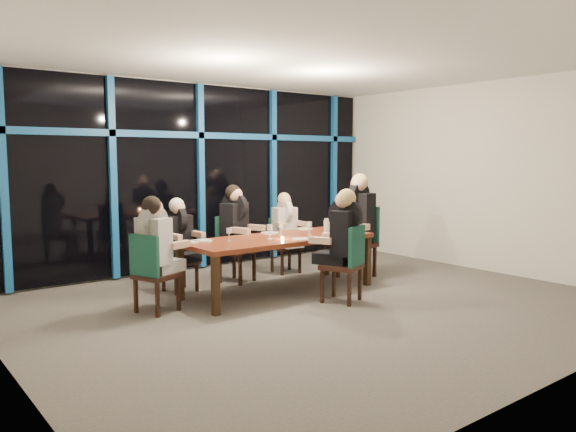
{
  "coord_description": "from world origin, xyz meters",
  "views": [
    {
      "loc": [
        -4.46,
        -5.12,
        1.81
      ],
      "look_at": [
        0.0,
        0.6,
        1.05
      ],
      "focal_mm": 35.0,
      "sensor_mm": 36.0,
      "label": 1
    }
  ],
  "objects_px": {
    "dining_table": "(279,242)",
    "chair_far_left": "(177,255)",
    "diner_end_right": "(357,210)",
    "chair_near_mid": "(348,260)",
    "chair_far_right": "(283,242)",
    "diner_end_left": "(156,237)",
    "chair_end_right": "(360,237)",
    "wine_bottle": "(338,223)",
    "diner_far_right": "(286,221)",
    "diner_far_mid": "(236,219)",
    "diner_far_left": "(179,231)",
    "chair_far_mid": "(232,245)",
    "chair_end_left": "(152,269)",
    "water_pitcher": "(327,227)",
    "diner_near_mid": "(342,229)"
  },
  "relations": [
    {
      "from": "diner_far_mid",
      "to": "water_pitcher",
      "type": "height_order",
      "value": "diner_far_mid"
    },
    {
      "from": "chair_end_left",
      "to": "diner_end_left",
      "type": "bearing_deg",
      "value": -90.0
    },
    {
      "from": "diner_far_left",
      "to": "diner_end_right",
      "type": "relative_size",
      "value": 0.81
    },
    {
      "from": "chair_end_right",
      "to": "diner_near_mid",
      "type": "relative_size",
      "value": 1.13
    },
    {
      "from": "chair_end_left",
      "to": "diner_end_right",
      "type": "xyz_separation_m",
      "value": [
        3.29,
        -0.04,
        0.5
      ]
    },
    {
      "from": "chair_far_right",
      "to": "water_pitcher",
      "type": "distance_m",
      "value": 1.21
    },
    {
      "from": "chair_far_mid",
      "to": "chair_near_mid",
      "type": "relative_size",
      "value": 1.0
    },
    {
      "from": "diner_end_right",
      "to": "chair_near_mid",
      "type": "bearing_deg",
      "value": -61.73
    },
    {
      "from": "chair_far_left",
      "to": "diner_near_mid",
      "type": "distance_m",
      "value": 2.31
    },
    {
      "from": "diner_end_left",
      "to": "wine_bottle",
      "type": "relative_size",
      "value": 2.79
    },
    {
      "from": "chair_far_left",
      "to": "chair_near_mid",
      "type": "height_order",
      "value": "chair_near_mid"
    },
    {
      "from": "chair_far_left",
      "to": "diner_end_left",
      "type": "relative_size",
      "value": 0.95
    },
    {
      "from": "chair_near_mid",
      "to": "diner_far_mid",
      "type": "height_order",
      "value": "diner_far_mid"
    },
    {
      "from": "chair_far_right",
      "to": "diner_far_left",
      "type": "height_order",
      "value": "diner_far_left"
    },
    {
      "from": "chair_far_left",
      "to": "wine_bottle",
      "type": "height_order",
      "value": "wine_bottle"
    },
    {
      "from": "diner_end_right",
      "to": "water_pitcher",
      "type": "distance_m",
      "value": 0.77
    },
    {
      "from": "chair_far_right",
      "to": "diner_far_left",
      "type": "distance_m",
      "value": 1.94
    },
    {
      "from": "chair_far_right",
      "to": "wine_bottle",
      "type": "bearing_deg",
      "value": -77.75
    },
    {
      "from": "dining_table",
      "to": "chair_far_left",
      "type": "distance_m",
      "value": 1.41
    },
    {
      "from": "diner_far_left",
      "to": "wine_bottle",
      "type": "relative_size",
      "value": 2.58
    },
    {
      "from": "diner_far_mid",
      "to": "diner_end_right",
      "type": "relative_size",
      "value": 0.9
    },
    {
      "from": "chair_end_right",
      "to": "diner_end_left",
      "type": "relative_size",
      "value": 1.17
    },
    {
      "from": "diner_far_left",
      "to": "diner_far_mid",
      "type": "bearing_deg",
      "value": -3.14
    },
    {
      "from": "chair_end_right",
      "to": "wine_bottle",
      "type": "relative_size",
      "value": 3.28
    },
    {
      "from": "chair_far_right",
      "to": "chair_far_mid",
      "type": "bearing_deg",
      "value": -168.07
    },
    {
      "from": "chair_end_right",
      "to": "chair_near_mid",
      "type": "height_order",
      "value": "chair_end_right"
    },
    {
      "from": "chair_far_mid",
      "to": "diner_end_right",
      "type": "xyz_separation_m",
      "value": [
        1.64,
        -0.92,
        0.48
      ]
    },
    {
      "from": "chair_far_right",
      "to": "chair_near_mid",
      "type": "bearing_deg",
      "value": -97.0
    },
    {
      "from": "chair_near_mid",
      "to": "diner_far_left",
      "type": "xyz_separation_m",
      "value": [
        -1.39,
        1.81,
        0.29
      ]
    },
    {
      "from": "wine_bottle",
      "to": "water_pitcher",
      "type": "xyz_separation_m",
      "value": [
        -0.2,
        0.01,
        -0.03
      ]
    },
    {
      "from": "chair_near_mid",
      "to": "diner_end_right",
      "type": "distance_m",
      "value": 1.59
    },
    {
      "from": "diner_far_left",
      "to": "diner_far_mid",
      "type": "xyz_separation_m",
      "value": [
        0.93,
        0.03,
        0.09
      ]
    },
    {
      "from": "dining_table",
      "to": "diner_far_mid",
      "type": "height_order",
      "value": "diner_far_mid"
    },
    {
      "from": "chair_end_right",
      "to": "chair_far_mid",
      "type": "bearing_deg",
      "value": -130.17
    },
    {
      "from": "diner_far_left",
      "to": "chair_far_left",
      "type": "bearing_deg",
      "value": 90.0
    },
    {
      "from": "chair_end_left",
      "to": "chair_end_right",
      "type": "xyz_separation_m",
      "value": [
        3.38,
        -0.02,
        0.08
      ]
    },
    {
      "from": "dining_table",
      "to": "wine_bottle",
      "type": "relative_size",
      "value": 7.98
    },
    {
      "from": "diner_near_mid",
      "to": "diner_end_left",
      "type": "bearing_deg",
      "value": -50.14
    },
    {
      "from": "chair_end_right",
      "to": "diner_far_left",
      "type": "bearing_deg",
      "value": -119.57
    },
    {
      "from": "chair_end_left",
      "to": "water_pitcher",
      "type": "xyz_separation_m",
      "value": [
        2.56,
        -0.19,
        0.32
      ]
    },
    {
      "from": "chair_near_mid",
      "to": "wine_bottle",
      "type": "height_order",
      "value": "wine_bottle"
    },
    {
      "from": "chair_far_right",
      "to": "diner_far_mid",
      "type": "distance_m",
      "value": 1.08
    },
    {
      "from": "dining_table",
      "to": "chair_far_left",
      "type": "relative_size",
      "value": 3.01
    },
    {
      "from": "chair_far_mid",
      "to": "chair_near_mid",
      "type": "xyz_separation_m",
      "value": [
        0.49,
        -1.92,
        0.0
      ]
    },
    {
      "from": "diner_end_right",
      "to": "chair_far_mid",
      "type": "bearing_deg",
      "value": -131.96
    },
    {
      "from": "wine_bottle",
      "to": "diner_end_left",
      "type": "bearing_deg",
      "value": 175.25
    },
    {
      "from": "chair_far_left",
      "to": "chair_end_right",
      "type": "height_order",
      "value": "chair_end_right"
    },
    {
      "from": "chair_near_mid",
      "to": "diner_end_right",
      "type": "bearing_deg",
      "value": -163.33
    },
    {
      "from": "diner_far_right",
      "to": "diner_end_right",
      "type": "relative_size",
      "value": 0.8
    },
    {
      "from": "diner_far_right",
      "to": "water_pitcher",
      "type": "relative_size",
      "value": 4.61
    }
  ]
}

